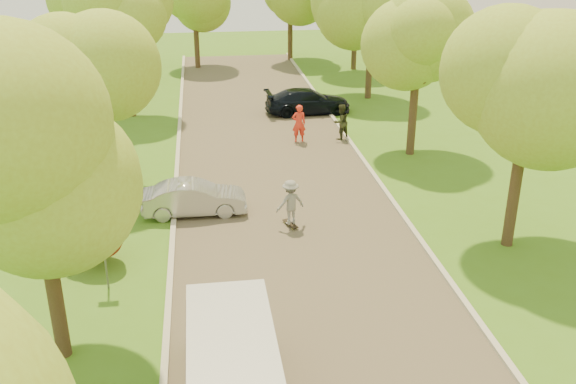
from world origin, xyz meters
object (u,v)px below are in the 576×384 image
silver_sedan (194,198)px  dark_sedan (308,101)px  person_olive (341,122)px  street_sign (103,240)px  person_striped (299,123)px  minivan (233,372)px  longboard (290,224)px  skateboarder (290,202)px

silver_sedan → dark_sedan: (6.19, 12.42, 0.06)m
silver_sedan → person_olive: 10.43m
street_sign → silver_sedan: bearing=62.5°
dark_sedan → person_olive: 4.78m
street_sign → person_striped: size_ratio=1.19×
person_olive → person_striped: bearing=-25.0°
street_sign → person_striped: bearing=59.0°
person_striped → street_sign: bearing=56.1°
dark_sedan → person_striped: size_ratio=2.55×
minivan → person_olive: (6.21, 17.93, -0.08)m
silver_sedan → longboard: size_ratio=4.36×
longboard → minivan: bearing=54.7°
dark_sedan → longboard: bearing=164.6°
person_striped → silver_sedan: bearing=54.1°
silver_sedan → dark_sedan: 13.87m
skateboarder → person_striped: 9.23m
minivan → longboard: size_ratio=5.66×
minivan → dark_sedan: (5.39, 22.64, -0.27)m
person_striped → person_olive: 2.06m
street_sign → longboard: street_sign is taller
street_sign → minivan: street_sign is taller
street_sign → longboard: (5.77, 3.30, -1.47)m
minivan → person_striped: person_striped is taller
person_olive → street_sign: bearing=24.4°
person_olive → silver_sedan: bearing=19.4°
minivan → dark_sedan: 23.27m
longboard → skateboarder: skateboarder is taller
person_striped → person_olive: (2.06, 0.12, -0.05)m
street_sign → longboard: 6.81m
dark_sedan → longboard: dark_sedan is taller
street_sign → longboard: size_ratio=2.56×
minivan → longboard: (2.47, 8.73, -0.85)m
longboard → street_sign: bearing=10.3°
longboard → person_olive: person_olive is taller
street_sign → silver_sedan: (2.50, 4.79, -0.95)m
street_sign → person_olive: bearing=52.7°
longboard → skateboarder: size_ratio=0.53×
longboard → person_striped: 9.27m
dark_sedan → person_striped: (-1.23, -4.82, 0.24)m
silver_sedan → dark_sedan: size_ratio=0.80×
street_sign → dark_sedan: street_sign is taller
silver_sedan → longboard: silver_sedan is taller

